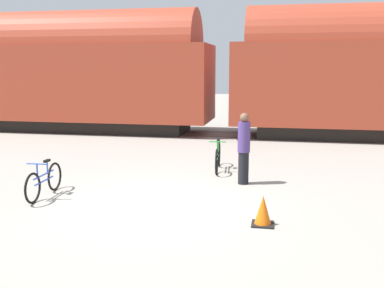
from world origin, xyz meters
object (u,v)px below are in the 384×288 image
(bicycle_blue, at_px, (44,181))
(traffic_cone, at_px, (263,211))
(bicycle_green, at_px, (218,157))
(freight_train, at_px, (222,69))
(person_in_purple, at_px, (244,148))

(bicycle_blue, relative_size, traffic_cone, 3.07)
(bicycle_green, height_order, bicycle_blue, bicycle_green)
(freight_train, bearing_deg, bicycle_blue, -104.49)
(bicycle_green, distance_m, bicycle_blue, 4.75)
(bicycle_green, height_order, traffic_cone, bicycle_green)
(freight_train, height_order, person_in_purple, freight_train)
(bicycle_green, bearing_deg, bicycle_blue, -135.68)
(bicycle_blue, bearing_deg, person_in_purple, 24.95)
(person_in_purple, bearing_deg, bicycle_green, 25.06)
(person_in_purple, bearing_deg, traffic_cone, -174.34)
(bicycle_green, bearing_deg, person_in_purple, -59.00)
(person_in_purple, height_order, traffic_cone, person_in_purple)
(freight_train, distance_m, person_in_purple, 8.48)
(bicycle_green, distance_m, traffic_cone, 4.46)
(freight_train, height_order, traffic_cone, freight_train)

